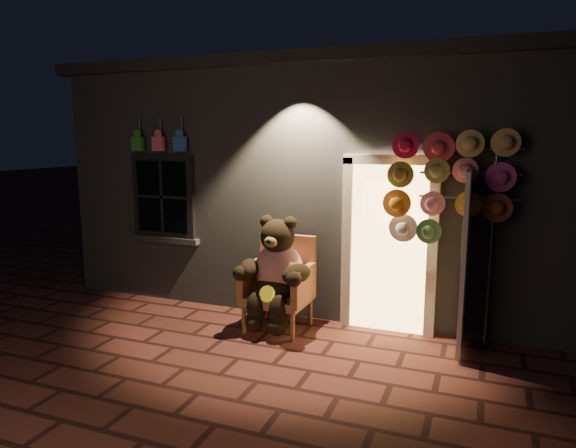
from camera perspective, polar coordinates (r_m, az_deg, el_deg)
The scene contains 5 objects.
ground at distance 5.83m, azimuth -5.57°, elevation -14.64°, with size 60.00×60.00×0.00m, color brown.
shop_building at distance 9.08m, azimuth 5.73°, elevation 5.43°, with size 7.30×5.95×3.51m.
wicker_armchair at distance 6.53m, azimuth -0.81°, elevation -6.51°, with size 0.82×0.74×1.16m.
teddy_bear at distance 6.35m, azimuth -1.34°, elevation -5.37°, with size 1.00×0.78×1.38m.
hat_rack at distance 6.04m, azimuth 17.27°, elevation 4.35°, with size 1.44×0.22×2.46m.
Camera 1 is at (2.43, -4.73, 2.40)m, focal length 32.00 mm.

